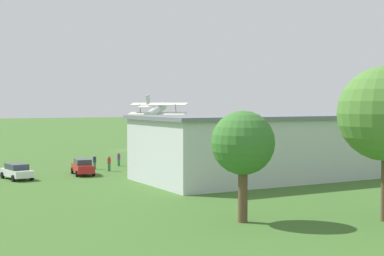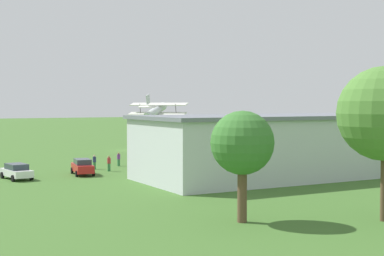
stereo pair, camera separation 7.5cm
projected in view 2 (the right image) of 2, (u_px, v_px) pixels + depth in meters
ground_plane at (124, 150)px, 90.64m from camera, size 400.00×400.00×0.00m
hangar at (299, 145)px, 59.29m from camera, size 33.93×13.12×6.23m
biplane at (156, 111)px, 85.45m from camera, size 8.03×8.03×4.31m
car_red at (82, 167)px, 59.84m from camera, size 2.29×4.53×1.65m
car_white at (17, 171)px, 56.32m from camera, size 2.61×4.68×1.53m
person_near_hangar_door at (119, 159)px, 68.07m from camera, size 0.38×0.38×1.61m
person_walking_on_apron at (109, 164)px, 62.98m from camera, size 0.53×0.53×1.68m
person_at_fence_line at (94, 162)px, 64.70m from camera, size 0.42×0.42×1.63m
person_crossing_taxiway at (338, 153)px, 76.64m from camera, size 0.48×0.48×1.56m
tree_by_windsock at (242, 144)px, 35.90m from camera, size 3.99×3.99×6.96m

